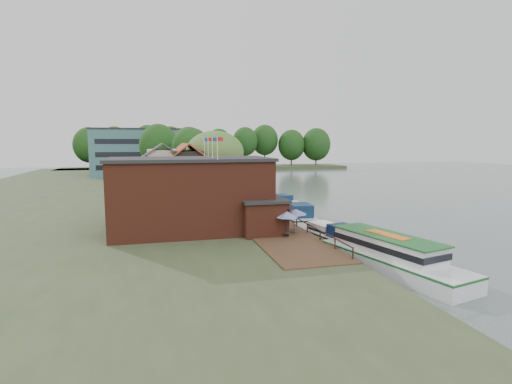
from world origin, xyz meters
TOP-DOWN VIEW (x-y plane):
  - ground at (0.00, 0.00)m, footprint 260.00×260.00m
  - land_bank at (-30.00, 35.00)m, footprint 50.00×140.00m
  - quay_deck at (-8.00, 10.00)m, footprint 6.00×50.00m
  - quay_rail at (-5.30, 10.50)m, footprint 0.20×49.00m
  - pub at (-14.00, -1.00)m, footprint 20.00×11.00m
  - hotel_block at (-22.00, 70.00)m, footprint 25.40×12.40m
  - cottage_a at (-15.00, 14.00)m, footprint 8.60×7.60m
  - cottage_b at (-18.00, 24.00)m, footprint 9.60×8.60m
  - cottage_c at (-14.00, 33.00)m, footprint 7.60×7.60m
  - willow at (-10.50, 19.00)m, footprint 8.60×8.60m
  - umbrella_0 at (-7.77, -6.14)m, footprint 2.03×2.03m
  - umbrella_1 at (-6.58, -4.77)m, footprint 2.43×2.43m
  - umbrella_2 at (-7.44, 2.83)m, footprint 2.45×2.45m
  - umbrella_3 at (-8.30, 5.76)m, footprint 2.42×2.42m
  - umbrella_4 at (-7.02, 8.34)m, footprint 2.35×2.35m
  - cruiser_0 at (-3.01, -5.72)m, footprint 4.51×9.36m
  - cruiser_1 at (-2.88, 5.02)m, footprint 4.21×10.82m
  - cruiser_2 at (-2.17, 15.76)m, footprint 5.91×9.67m
  - cruiser_3 at (-2.50, 24.22)m, footprint 3.93×9.66m
  - tour_boat at (-2.18, -14.37)m, footprint 6.52×13.33m
  - swan at (-0.71, -11.94)m, footprint 0.44×0.44m
  - bank_tree_0 at (-12.35, 42.80)m, footprint 6.59×6.59m
  - bank_tree_1 at (-18.10, 51.16)m, footprint 8.44×8.44m
  - bank_tree_2 at (-10.88, 57.39)m, footprint 8.94×8.94m
  - bank_tree_3 at (-17.93, 79.37)m, footprint 8.55×8.55m
  - bank_tree_4 at (-18.60, 84.25)m, footprint 6.30×6.30m
  - bank_tree_5 at (-14.16, 93.32)m, footprint 7.76×7.76m

SIDE VIEW (x-z plane):
  - ground at x=0.00m, z-range 0.00..0.00m
  - swan at x=-0.71m, z-range 0.00..0.44m
  - land_bank at x=-30.00m, z-range 0.00..1.00m
  - quay_deck at x=-8.00m, z-range 1.00..1.10m
  - cruiser_0 at x=-3.01m, z-range 0.00..2.14m
  - cruiser_2 at x=-2.17m, z-range 0.00..2.20m
  - cruiser_3 at x=-2.50m, z-range 0.00..2.26m
  - cruiser_1 at x=-2.88m, z-range 0.00..2.60m
  - tour_boat at x=-2.18m, z-range 0.00..2.80m
  - quay_rail at x=-5.30m, z-range 1.00..2.00m
  - umbrella_0 at x=-7.77m, z-range 1.10..3.48m
  - umbrella_1 at x=-6.58m, z-range 1.10..3.48m
  - umbrella_2 at x=-7.44m, z-range 1.10..3.48m
  - umbrella_3 at x=-8.30m, z-range 1.10..3.48m
  - umbrella_4 at x=-7.02m, z-range 1.10..3.48m
  - pub at x=-14.00m, z-range 1.00..8.30m
  - cottage_a at x=-15.00m, z-range 1.00..9.50m
  - cottage_b at x=-18.00m, z-range 1.00..9.50m
  - cottage_c at x=-14.00m, z-range 1.00..9.50m
  - willow at x=-10.50m, z-range 1.00..11.43m
  - bank_tree_0 at x=-12.35m, z-range 1.00..12.54m
  - bank_tree_3 at x=-17.93m, z-range 1.00..12.73m
  - bank_tree_5 at x=-14.16m, z-range 1.00..13.21m
  - hotel_block at x=-22.00m, z-range 1.00..13.30m
  - bank_tree_2 at x=-10.88m, z-range 1.00..13.40m
  - bank_tree_1 at x=-18.10m, z-range 1.00..13.75m
  - bank_tree_4 at x=-18.60m, z-range 1.00..14.29m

